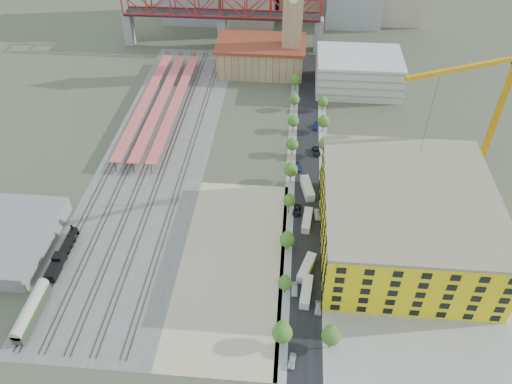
# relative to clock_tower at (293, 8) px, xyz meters

# --- Properties ---
(ground) EXTENTS (400.00, 400.00, 0.00)m
(ground) POSITION_rel_clock_tower_xyz_m (-8.00, -79.99, -28.70)
(ground) COLOR #474C38
(ground) RESTS_ON ground
(ballast_strip) EXTENTS (36.00, 165.00, 0.06)m
(ballast_strip) POSITION_rel_clock_tower_xyz_m (-44.00, -62.49, -28.67)
(ballast_strip) COLOR #605E59
(ballast_strip) RESTS_ON ground
(dirt_lot) EXTENTS (28.00, 67.00, 0.06)m
(dirt_lot) POSITION_rel_clock_tower_xyz_m (-12.00, -111.49, -28.67)
(dirt_lot) COLOR tan
(dirt_lot) RESTS_ON ground
(street_asphalt) EXTENTS (12.00, 170.00, 0.06)m
(street_asphalt) POSITION_rel_clock_tower_xyz_m (8.00, -64.99, -28.67)
(street_asphalt) COLOR black
(street_asphalt) RESTS_ON ground
(sidewalk_west) EXTENTS (3.00, 170.00, 0.04)m
(sidewalk_west) POSITION_rel_clock_tower_xyz_m (2.50, -64.99, -28.68)
(sidewalk_west) COLOR gray
(sidewalk_west) RESTS_ON ground
(sidewalk_east) EXTENTS (3.00, 170.00, 0.04)m
(sidewalk_east) POSITION_rel_clock_tower_xyz_m (13.50, -64.99, -28.68)
(sidewalk_east) COLOR gray
(sidewalk_east) RESTS_ON ground
(construction_pad) EXTENTS (50.00, 90.00, 0.06)m
(construction_pad) POSITION_rel_clock_tower_xyz_m (37.00, -99.99, -28.67)
(construction_pad) COLOR gray
(construction_pad) RESTS_ON ground
(rail_tracks) EXTENTS (26.56, 160.00, 0.18)m
(rail_tracks) POSITION_rel_clock_tower_xyz_m (-45.80, -62.49, -28.55)
(rail_tracks) COLOR #382B23
(rail_tracks) RESTS_ON ground
(platform_canopies) EXTENTS (16.00, 80.00, 4.12)m
(platform_canopies) POSITION_rel_clock_tower_xyz_m (-49.00, -34.99, -24.70)
(platform_canopies) COLOR #DC5F54
(platform_canopies) RESTS_ON ground
(station_hall) EXTENTS (38.00, 24.00, 13.10)m
(station_hall) POSITION_rel_clock_tower_xyz_m (-13.00, 2.01, -22.03)
(station_hall) COLOR tan
(station_hall) RESTS_ON ground
(clock_tower) EXTENTS (12.00, 12.00, 52.00)m
(clock_tower) POSITION_rel_clock_tower_xyz_m (0.00, 0.00, 0.00)
(clock_tower) COLOR tan
(clock_tower) RESTS_ON ground
(parking_garage) EXTENTS (34.00, 26.00, 14.00)m
(parking_garage) POSITION_rel_clock_tower_xyz_m (28.00, -9.99, -21.70)
(parking_garage) COLOR silver
(parking_garage) RESTS_ON ground
(truss_bridge) EXTENTS (94.00, 9.60, 25.60)m
(truss_bridge) POSITION_rel_clock_tower_xyz_m (-33.00, 25.01, -9.83)
(truss_bridge) COLOR gray
(truss_bridge) RESTS_ON ground
(construction_building) EXTENTS (44.60, 50.60, 18.80)m
(construction_building) POSITION_rel_clock_tower_xyz_m (34.00, -99.99, -19.29)
(construction_building) COLOR yellow
(construction_building) RESTS_ON ground
(warehouse) EXTENTS (22.00, 32.00, 5.00)m
(warehouse) POSITION_rel_clock_tower_xyz_m (-74.00, -109.99, -26.20)
(warehouse) COLOR gray
(warehouse) RESTS_ON ground
(street_trees) EXTENTS (15.40, 124.40, 8.00)m
(street_trees) POSITION_rel_clock_tower_xyz_m (8.00, -74.99, -28.70)
(street_trees) COLOR #325D1B
(street_trees) RESTS_ON ground
(distant_hills) EXTENTS (647.00, 264.00, 227.00)m
(distant_hills) POSITION_rel_clock_tower_xyz_m (37.28, 180.01, -108.23)
(distant_hills) COLOR #4C6B59
(distant_hills) RESTS_ON ground
(locomotive) EXTENTS (2.54, 19.62, 4.90)m
(locomotive) POSITION_rel_clock_tower_xyz_m (-58.00, -112.76, -26.87)
(locomotive) COLOR black
(locomotive) RESTS_ON ground
(coach) EXTENTS (2.82, 16.35, 5.13)m
(coach) POSITION_rel_clock_tower_xyz_m (-58.00, -132.81, -25.97)
(coach) COLOR #283B20
(coach) RESTS_ON ground
(tower_crane) EXTENTS (43.58, 21.36, 50.44)m
(tower_crane) POSITION_rel_clock_tower_xyz_m (58.38, -71.77, 2.43)
(tower_crane) COLOR orange
(tower_crane) RESTS_ON ground
(site_trailer_a) EXTENTS (3.48, 9.61, 2.57)m
(site_trailer_a) POSITION_rel_clock_tower_xyz_m (8.00, -120.33, -27.41)
(site_trailer_a) COLOR silver
(site_trailer_a) RESTS_ON ground
(site_trailer_b) EXTENTS (5.30, 9.85, 2.61)m
(site_trailer_b) POSITION_rel_clock_tower_xyz_m (8.00, -112.45, -27.39)
(site_trailer_b) COLOR silver
(site_trailer_b) RESTS_ON ground
(site_trailer_c) EXTENTS (3.33, 9.37, 2.51)m
(site_trailer_c) POSITION_rel_clock_tower_xyz_m (8.00, -94.14, -27.44)
(site_trailer_c) COLOR silver
(site_trailer_c) RESTS_ON ground
(site_trailer_d) EXTENTS (4.83, 10.62, 2.81)m
(site_trailer_d) POSITION_rel_clock_tower_xyz_m (8.00, -79.64, -27.29)
(site_trailer_d) COLOR silver
(site_trailer_d) RESTS_ON ground
(car_0) EXTENTS (2.14, 4.22, 1.38)m
(car_0) POSITION_rel_clock_tower_xyz_m (5.00, -139.66, -28.01)
(car_0) COLOR silver
(car_0) RESTS_ON ground
(car_1) EXTENTS (1.64, 4.40, 1.44)m
(car_1) POSITION_rel_clock_tower_xyz_m (5.00, -119.29, -27.98)
(car_1) COLOR gray
(car_1) RESTS_ON ground
(car_2) EXTENTS (2.74, 5.23, 1.40)m
(car_2) POSITION_rel_clock_tower_xyz_m (5.00, -89.37, -27.99)
(car_2) COLOR black
(car_2) RESTS_ON ground
(car_3) EXTENTS (2.55, 4.83, 1.34)m
(car_3) POSITION_rel_clock_tower_xyz_m (5.00, -68.12, -28.03)
(car_3) COLOR navy
(car_3) RESTS_ON ground
(car_4) EXTENTS (1.99, 4.37, 1.45)m
(car_4) POSITION_rel_clock_tower_xyz_m (11.00, -124.65, -27.97)
(car_4) COLOR #B9B9B9
(car_4) RESTS_ON ground
(car_5) EXTENTS (1.94, 4.68, 1.50)m
(car_5) POSITION_rel_clock_tower_xyz_m (11.00, -90.84, -27.94)
(car_5) COLOR #99989D
(car_5) RESTS_ON ground
(car_6) EXTENTS (3.11, 5.66, 1.50)m
(car_6) POSITION_rel_clock_tower_xyz_m (11.00, -58.61, -27.95)
(car_6) COLOR black
(car_6) RESTS_ON ground
(car_7) EXTENTS (2.52, 4.86, 1.35)m
(car_7) POSITION_rel_clock_tower_xyz_m (11.00, -42.60, -28.02)
(car_7) COLOR navy
(car_7) RESTS_ON ground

